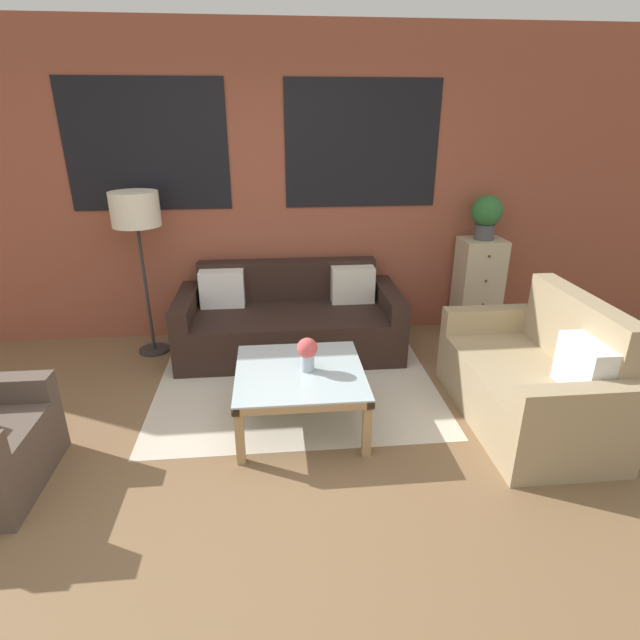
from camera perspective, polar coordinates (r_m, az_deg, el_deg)
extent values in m
plane|color=brown|center=(3.08, -6.51, -19.32)|extent=(16.00, 16.00, 0.00)
cube|color=brown|center=(4.79, -7.02, 14.46)|extent=(8.40, 0.08, 2.80)
cube|color=black|center=(4.83, -19.22, 18.29)|extent=(1.40, 0.01, 1.10)
cube|color=black|center=(4.78, 4.86, 19.34)|extent=(1.40, 0.01, 1.10)
cube|color=beige|center=(4.11, -2.70, -7.45)|extent=(2.24, 1.74, 0.00)
cube|color=black|center=(4.52, -3.41, -1.76)|extent=(1.67, 0.72, 0.40)
cube|color=black|center=(4.86, -3.68, 2.40)|extent=(1.67, 0.16, 0.78)
cube|color=black|center=(4.63, -14.90, -0.73)|extent=(0.16, 0.88, 0.58)
cube|color=black|center=(4.68, 7.81, 0.10)|extent=(0.16, 0.88, 0.58)
cube|color=white|center=(4.67, -11.13, 3.52)|extent=(0.40, 0.16, 0.34)
cube|color=silver|center=(4.71, 3.76, 4.04)|extent=(0.40, 0.16, 0.34)
cube|color=tan|center=(3.84, 21.18, -7.85)|extent=(0.64, 1.13, 0.42)
cube|color=tan|center=(3.92, 26.93, -4.07)|extent=(0.16, 1.13, 0.92)
cube|color=tan|center=(4.34, 18.75, -2.50)|extent=(0.80, 0.14, 0.62)
cube|color=tan|center=(3.37, 27.33, -11.46)|extent=(0.80, 0.14, 0.62)
cube|color=white|center=(3.53, 27.92, -4.79)|extent=(0.16, 0.40, 0.34)
cube|color=silver|center=(3.44, -2.34, -5.87)|extent=(0.88, 0.88, 0.01)
cube|color=tan|center=(3.10, -1.86, -9.97)|extent=(0.88, 0.05, 0.05)
cube|color=tan|center=(3.82, -2.70, -3.36)|extent=(0.88, 0.05, 0.05)
cube|color=tan|center=(3.46, -9.21, -6.56)|extent=(0.05, 0.88, 0.05)
cube|color=tan|center=(3.50, 4.48, -5.99)|extent=(0.05, 0.88, 0.05)
cube|color=tan|center=(3.21, -9.16, -12.84)|extent=(0.05, 0.06, 0.41)
cube|color=tan|center=(3.25, 5.37, -12.15)|extent=(0.05, 0.06, 0.41)
cube|color=tan|center=(3.90, -8.56, -6.07)|extent=(0.05, 0.06, 0.41)
cube|color=tan|center=(3.93, 3.23, -5.58)|extent=(0.05, 0.06, 0.41)
cylinder|color=#2D2D2D|center=(4.93, -18.38, -3.23)|extent=(0.28, 0.28, 0.02)
cylinder|color=#2D2D2D|center=(4.72, -19.23, 3.22)|extent=(0.03, 0.03, 1.15)
cylinder|color=beige|center=(4.55, -20.39, 11.81)|extent=(0.40, 0.40, 0.29)
cube|color=#C6B793|center=(5.16, 17.54, 3.62)|extent=(0.41, 0.34, 0.96)
sphere|color=#38332D|center=(4.91, 18.79, 6.91)|extent=(0.02, 0.02, 0.02)
sphere|color=#38332D|center=(4.98, 18.46, 4.27)|extent=(0.02, 0.02, 0.02)
sphere|color=#38332D|center=(5.05, 18.13, 1.69)|extent=(0.02, 0.02, 0.02)
sphere|color=#38332D|center=(5.14, 17.82, -0.80)|extent=(0.02, 0.02, 0.02)
cylinder|color=#47474C|center=(5.03, 18.27, 9.56)|extent=(0.18, 0.18, 0.14)
sphere|color=#2D6B33|center=(4.99, 18.54, 11.73)|extent=(0.29, 0.29, 0.29)
cylinder|color=#ADBCC6|center=(3.41, -1.44, -4.87)|extent=(0.09, 0.09, 0.12)
sphere|color=#CC4C4C|center=(3.36, -1.46, -3.21)|extent=(0.14, 0.14, 0.14)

